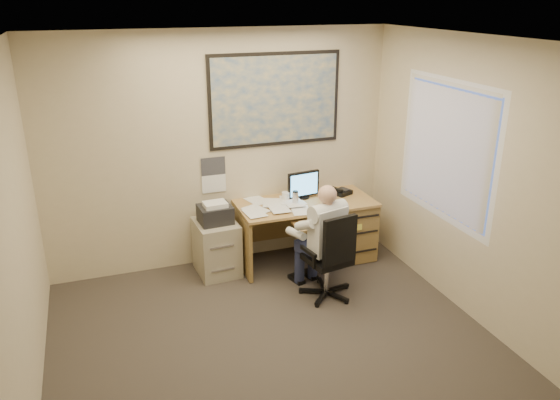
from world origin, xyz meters
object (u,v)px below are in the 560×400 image
object	(u,v)px
desk	(330,222)
office_chair	(328,273)
filing_cabinet	(216,243)
person	(326,241)

from	to	relation	value
desk	office_chair	bearing A→B (deg)	-115.54
office_chair	filing_cabinet	bearing A→B (deg)	125.78
filing_cabinet	desk	bearing A→B (deg)	-4.89
desk	office_chair	size ratio (longest dim) A/B	1.65
filing_cabinet	office_chair	bearing A→B (deg)	-47.67
desk	filing_cabinet	xyz separation A→B (m)	(-1.40, 0.03, -0.07)
office_chair	person	distance (m)	0.34
desk	person	size ratio (longest dim) A/B	1.30
filing_cabinet	office_chair	xyz separation A→B (m)	(0.97, -0.94, -0.09)
office_chair	person	world-z (taller)	person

